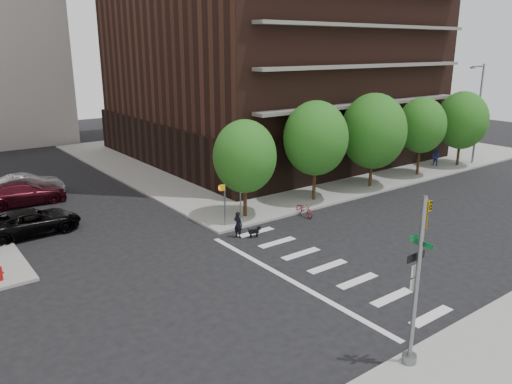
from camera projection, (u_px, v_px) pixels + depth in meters
The scene contains 19 objects.
ground at pixel (281, 283), 23.29m from camera, with size 120.00×120.00×0.00m, color black.
sidewalk_ne at pixel (289, 149), 53.12m from camera, with size 39.00×33.00×0.15m, color gray.
crosswalk at pixel (316, 271), 24.56m from camera, with size 3.85×13.00×0.01m.
tree_a at pixel (245, 156), 30.99m from camera, with size 4.00×4.00×5.90m.
tree_b at pixel (316, 138), 34.30m from camera, with size 4.50×4.50×6.65m.
tree_c at pixel (373, 131), 37.78m from camera, with size 5.00×5.00×6.80m.
tree_d at pixel (422, 125), 41.25m from camera, with size 4.00×4.00×6.20m.
tree_e at pixel (462, 120), 44.73m from camera, with size 4.50×4.50×6.35m.
traffic_signal at pixel (416, 295), 16.51m from camera, with size 0.90×0.75×6.00m.
pedestrian_signal at pixel (228, 197), 30.20m from camera, with size 2.18×0.67×2.60m.
fire_hydrant at pixel (0, 272), 23.10m from camera, with size 0.24×0.24×0.73m.
streetlamp at pixel (478, 108), 45.25m from camera, with size 2.14×0.22×9.00m.
parked_car_black at pixel (32, 222), 29.16m from camera, with size 5.44×2.51×1.51m, color black.
parked_car_maroon at pixel (23, 193), 34.61m from camera, with size 5.65×2.30×1.64m, color #420D17.
parked_car_silver at pixel (27, 185), 36.65m from camera, with size 5.00×1.74×1.65m, color #93969A.
scooter at pixel (305, 209), 32.36m from camera, with size 0.61×1.75×0.92m, color maroon.
dog_walker at pixel (238, 224), 28.67m from camera, with size 0.37×0.57×1.56m, color black.
dog at pixel (254, 231), 28.76m from camera, with size 0.72×0.33×0.60m.
pedestrian_far at pixel (436, 157), 45.30m from camera, with size 0.59×0.76×1.57m, color navy.
Camera 1 is at (-13.63, -16.24, 10.62)m, focal length 35.00 mm.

